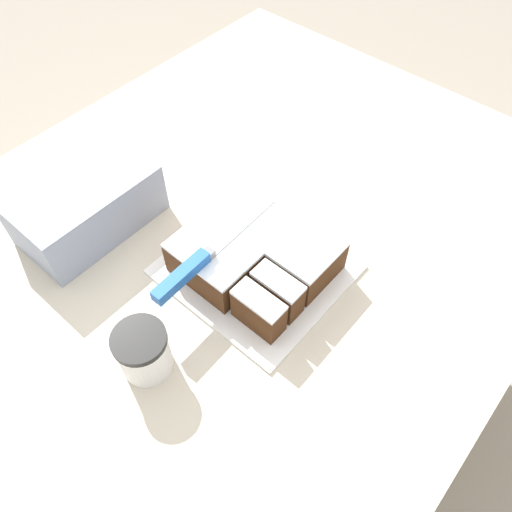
# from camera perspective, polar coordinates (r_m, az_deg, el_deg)

# --- Properties ---
(ground_plane) EXTENTS (8.00, 8.00, 0.00)m
(ground_plane) POSITION_cam_1_polar(r_m,az_deg,el_deg) (1.81, -1.16, -16.10)
(ground_plane) COLOR #9E9384
(countertop) EXTENTS (1.40, 1.10, 0.92)m
(countertop) POSITION_cam_1_polar(r_m,az_deg,el_deg) (1.39, -1.47, -9.29)
(countertop) COLOR beige
(countertop) RESTS_ON ground_plane
(cake_board) EXTENTS (0.29, 0.31, 0.01)m
(cake_board) POSITION_cam_1_polar(r_m,az_deg,el_deg) (0.94, 0.00, -1.49)
(cake_board) COLOR white
(cake_board) RESTS_ON countertop
(cake) EXTENTS (0.22, 0.25, 0.07)m
(cake) POSITION_cam_1_polar(r_m,az_deg,el_deg) (0.91, -0.04, 0.26)
(cake) COLOR #472814
(cake) RESTS_ON cake_board
(knife) EXTENTS (0.30, 0.03, 0.02)m
(knife) POSITION_cam_1_polar(r_m,az_deg,el_deg) (0.84, -7.33, -1.28)
(knife) COLOR silver
(knife) RESTS_ON cake
(coffee_cup) EXTENTS (0.09, 0.09, 0.09)m
(coffee_cup) POSITION_cam_1_polar(r_m,az_deg,el_deg) (0.82, -12.74, -10.61)
(coffee_cup) COLOR white
(coffee_cup) RESTS_ON countertop
(storage_box) EXTENTS (0.27, 0.16, 0.11)m
(storage_box) POSITION_cam_1_polar(r_m,az_deg,el_deg) (1.02, -18.79, 5.48)
(storage_box) COLOR #8C99B2
(storage_box) RESTS_ON countertop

